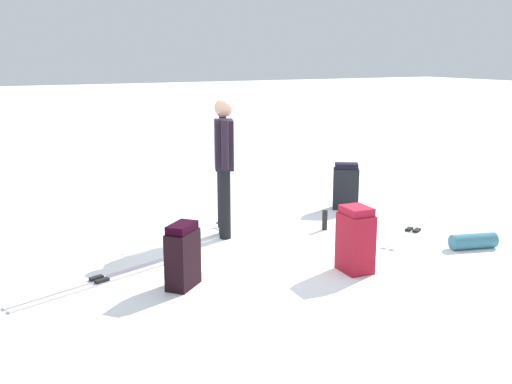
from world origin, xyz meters
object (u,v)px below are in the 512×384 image
Objects in this scene: backpack_large_dark at (183,256)px; thermos_bottle at (325,220)px; ski_pair_far at (413,231)px; sleeping_mat_rolled at (473,241)px; skier_standing at (224,161)px; ski_pair_near at (99,281)px; ski_poles_planted_near at (220,172)px; backpack_small_spare at (346,187)px; backpack_bright at (355,240)px.

thermos_bottle is at bearing -66.75° from backpack_large_dark.
sleeping_mat_rolled reaches higher than ski_pair_far.
ski_pair_far is 0.85m from sleeping_mat_rolled.
skier_standing reaches higher than thermos_bottle.
ski_pair_near is 3.07m from thermos_bottle.
ski_poles_planted_near reaches higher than ski_pair_near.
backpack_large_dark is at bearing 96.60° from ski_pair_far.
backpack_large_dark is at bearing 113.25° from thermos_bottle.
backpack_small_spare reaches higher than ski_pair_near.
skier_standing is at bearing 74.24° from thermos_bottle.
skier_standing is at bearing -64.10° from ski_pair_near.
ski_poles_planted_near reaches higher than sleeping_mat_rolled.
backpack_bright is 1.55m from thermos_bottle.
skier_standing reaches higher than backpack_bright.
backpack_small_spare is at bearing -87.75° from ski_poles_planted_near.
skier_standing is 2.66× the size of backpack_large_dark.
backpack_bright is at bearing -159.18° from skier_standing.
ski_poles_planted_near is 5.21× the size of thermos_bottle.
backpack_bright is at bearing 146.26° from backpack_small_spare.
backpack_small_spare is (0.42, -2.14, -0.62)m from skier_standing.
backpack_large_dark is 2.54m from thermos_bottle.
backpack_bright is (-1.77, -0.67, -0.61)m from skier_standing.
backpack_small_spare is at bearing -61.09° from backpack_large_dark.
skier_standing is 3.09× the size of sleeping_mat_rolled.
backpack_small_spare is at bearing -78.93° from skier_standing.
ski_pair_near is at bearing 122.68° from ski_poles_planted_near.
sleeping_mat_rolled is at bearing -142.86° from thermos_bottle.
ski_poles_planted_near is 1.49m from thermos_bottle.
sleeping_mat_rolled is (-0.45, -3.43, -0.22)m from backpack_large_dark.
backpack_large_dark is 3.66m from backpack_small_spare.
sleeping_mat_rolled is (-0.03, -1.68, -0.25)m from backpack_bright.
backpack_bright reaches higher than ski_pair_far.
thermos_bottle is (0.62, 0.93, 0.12)m from ski_pair_far.
skier_standing is 2.57m from ski_pair_far.
skier_standing reaches higher than ski_poles_planted_near.
backpack_large_dark is 2.46× the size of thermos_bottle.
skier_standing reaches higher than backpack_small_spare.
skier_standing reaches higher than backpack_large_dark.
ski_pair_far is at bearing -123.84° from thermos_bottle.
skier_standing is at bearing -38.34° from backpack_large_dark.
ski_pair_far is at bearing -83.40° from backpack_large_dark.
backpack_bright is (-0.91, -2.45, 0.33)m from ski_pair_near.
skier_standing is 3.09m from sleeping_mat_rolled.
backpack_small_spare is 2.25m from sleeping_mat_rolled.
sleeping_mat_rolled is 1.82m from thermos_bottle.
ski_pair_near is 2.91× the size of backpack_large_dark.
skier_standing is at bearing 20.82° from backpack_bright.
ski_pair_near is 2.75× the size of backpack_small_spare.
skier_standing reaches higher than ski_pair_far.
backpack_large_dark is 0.47× the size of ski_poles_planted_near.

